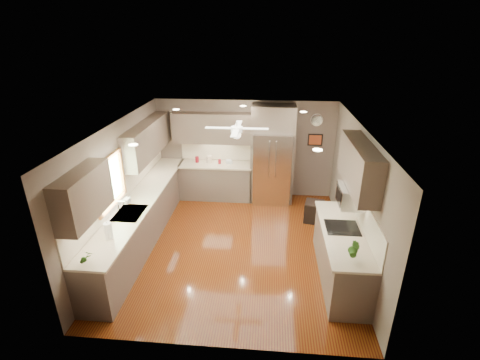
# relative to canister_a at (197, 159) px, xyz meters

# --- Properties ---
(floor) EXTENTS (5.00, 5.00, 0.00)m
(floor) POSITION_rel_canister_a_xyz_m (1.21, -2.25, -1.02)
(floor) COLOR #481509
(floor) RESTS_ON ground
(ceiling) EXTENTS (5.00, 5.00, 0.00)m
(ceiling) POSITION_rel_canister_a_xyz_m (1.21, -2.25, 1.48)
(ceiling) COLOR white
(ceiling) RESTS_ON ground
(wall_back) EXTENTS (4.50, 0.00, 4.50)m
(wall_back) POSITION_rel_canister_a_xyz_m (1.21, 0.25, 0.23)
(wall_back) COLOR #695A50
(wall_back) RESTS_ON ground
(wall_front) EXTENTS (4.50, 0.00, 4.50)m
(wall_front) POSITION_rel_canister_a_xyz_m (1.21, -4.75, 0.23)
(wall_front) COLOR #695A50
(wall_front) RESTS_ON ground
(wall_left) EXTENTS (0.00, 5.00, 5.00)m
(wall_left) POSITION_rel_canister_a_xyz_m (-1.04, -2.25, 0.23)
(wall_left) COLOR #695A50
(wall_left) RESTS_ON ground
(wall_right) EXTENTS (0.00, 5.00, 5.00)m
(wall_right) POSITION_rel_canister_a_xyz_m (3.46, -2.25, 0.23)
(wall_right) COLOR #695A50
(wall_right) RESTS_ON ground
(canister_a) EXTENTS (0.10, 0.10, 0.15)m
(canister_a) POSITION_rel_canister_a_xyz_m (0.00, 0.00, 0.00)
(canister_a) COLOR maroon
(canister_a) RESTS_ON back_run
(canister_b) EXTENTS (0.09, 0.09, 0.13)m
(canister_b) POSITION_rel_canister_a_xyz_m (0.27, -0.01, -0.01)
(canister_b) COLOR silver
(canister_b) RESTS_ON back_run
(canister_c) EXTENTS (0.12, 0.12, 0.19)m
(canister_c) POSITION_rel_canister_a_xyz_m (0.33, 0.00, 0.01)
(canister_c) COLOR beige
(canister_c) RESTS_ON back_run
(canister_d) EXTENTS (0.08, 0.08, 0.11)m
(canister_d) POSITION_rel_canister_a_xyz_m (0.59, -0.05, -0.02)
(canister_d) COLOR maroon
(canister_d) RESTS_ON back_run
(soap_bottle) EXTENTS (0.11, 0.11, 0.21)m
(soap_bottle) POSITION_rel_canister_a_xyz_m (-0.87, -2.44, 0.03)
(soap_bottle) COLOR white
(soap_bottle) RESTS_ON left_run
(potted_plant_left) EXTENTS (0.15, 0.10, 0.27)m
(potted_plant_left) POSITION_rel_canister_a_xyz_m (-0.73, -4.30, 0.05)
(potted_plant_left) COLOR #295819
(potted_plant_left) RESTS_ON left_run
(potted_plant_right) EXTENTS (0.20, 0.17, 0.32)m
(potted_plant_right) POSITION_rel_canister_a_xyz_m (3.13, -3.83, 0.08)
(potted_plant_right) COLOR #295819
(potted_plant_right) RESTS_ON right_run
(bowl) EXTENTS (0.24, 0.24, 0.05)m
(bowl) POSITION_rel_canister_a_xyz_m (0.83, -0.03, -0.06)
(bowl) COLOR beige
(bowl) RESTS_ON back_run
(left_run) EXTENTS (0.65, 4.70, 1.45)m
(left_run) POSITION_rel_canister_a_xyz_m (-0.74, -2.10, -0.54)
(left_run) COLOR brown
(left_run) RESTS_ON ground
(back_run) EXTENTS (1.85, 0.65, 1.45)m
(back_run) POSITION_rel_canister_a_xyz_m (0.49, -0.05, -0.54)
(back_run) COLOR brown
(back_run) RESTS_ON ground
(uppers) EXTENTS (4.50, 4.70, 0.95)m
(uppers) POSITION_rel_canister_a_xyz_m (0.47, -1.54, 0.85)
(uppers) COLOR brown
(uppers) RESTS_ON wall_left
(window) EXTENTS (0.05, 1.12, 0.92)m
(window) POSITION_rel_canister_a_xyz_m (-1.01, -2.75, 0.53)
(window) COLOR #BFF2B2
(window) RESTS_ON wall_left
(sink) EXTENTS (0.50, 0.70, 0.32)m
(sink) POSITION_rel_canister_a_xyz_m (-0.72, -2.75, -0.11)
(sink) COLOR silver
(sink) RESTS_ON left_run
(refrigerator) EXTENTS (1.06, 0.75, 2.45)m
(refrigerator) POSITION_rel_canister_a_xyz_m (1.91, -0.09, 0.17)
(refrigerator) COLOR silver
(refrigerator) RESTS_ON ground
(right_run) EXTENTS (0.70, 2.20, 1.45)m
(right_run) POSITION_rel_canister_a_xyz_m (3.14, -3.05, -0.54)
(right_run) COLOR brown
(right_run) RESTS_ON ground
(microwave) EXTENTS (0.43, 0.55, 0.34)m
(microwave) POSITION_rel_canister_a_xyz_m (3.24, -2.80, 0.46)
(microwave) COLOR silver
(microwave) RESTS_ON wall_right
(ceiling_fan) EXTENTS (1.18, 1.18, 0.32)m
(ceiling_fan) POSITION_rel_canister_a_xyz_m (1.21, -1.95, 1.31)
(ceiling_fan) COLOR white
(ceiling_fan) RESTS_ON ceiling
(recessed_lights) EXTENTS (2.84, 3.14, 0.01)m
(recessed_lights) POSITION_rel_canister_a_xyz_m (1.17, -1.85, 1.47)
(recessed_lights) COLOR white
(recessed_lights) RESTS_ON ceiling
(wall_clock) EXTENTS (0.30, 0.03, 0.30)m
(wall_clock) POSITION_rel_canister_a_xyz_m (2.96, 0.23, 1.03)
(wall_clock) COLOR white
(wall_clock) RESTS_ON wall_back
(framed_print) EXTENTS (0.36, 0.03, 0.30)m
(framed_print) POSITION_rel_canister_a_xyz_m (2.96, 0.23, 0.53)
(framed_print) COLOR black
(framed_print) RESTS_ON wall_back
(stool) EXTENTS (0.49, 0.49, 0.49)m
(stool) POSITION_rel_canister_a_xyz_m (2.90, -1.09, -0.78)
(stool) COLOR black
(stool) RESTS_ON ground
(paper_towel) EXTENTS (0.13, 0.13, 0.32)m
(paper_towel) POSITION_rel_canister_a_xyz_m (-0.71, -3.62, 0.06)
(paper_towel) COLOR white
(paper_towel) RESTS_ON left_run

